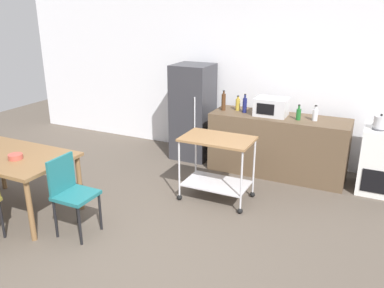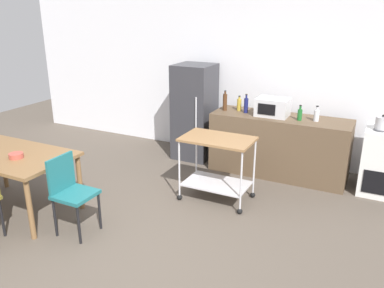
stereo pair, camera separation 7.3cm
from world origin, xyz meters
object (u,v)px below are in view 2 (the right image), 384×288
object	(u,v)px
dining_table	(11,160)
bottle_soy_sauce	(316,115)
bottle_hot_sauce	(300,114)
kettle	(382,123)
microwave	(273,107)
bottle_olive_oil	(225,102)
bottle_sesame_oil	(246,105)
kitchen_cart	(217,158)
chair_teal	(70,189)
fruit_bowl	(16,156)
refrigerator	(195,112)
bottle_vinegar	(239,104)

from	to	relation	value
dining_table	bottle_soy_sauce	xyz separation A→B (m)	(3.10, 2.55, 0.32)
bottle_hot_sauce	kettle	xyz separation A→B (m)	(1.05, -0.00, 0.01)
dining_table	microwave	distance (m)	3.57
bottle_olive_oil	kettle	bearing A→B (deg)	-1.44
bottle_hot_sauce	kettle	size ratio (longest dim) A/B	0.91
bottle_sesame_oil	bottle_soy_sauce	distance (m)	1.03
bottle_sesame_oil	bottle_soy_sauce	bearing A→B (deg)	0.34
dining_table	kitchen_cart	xyz separation A→B (m)	(2.11, 1.39, -0.10)
bottle_soy_sauce	dining_table	bearing A→B (deg)	-140.61
chair_teal	microwave	xyz separation A→B (m)	(1.49, 2.61, 0.51)
chair_teal	bottle_soy_sauce	size ratio (longest dim) A/B	4.07
chair_teal	bottle_olive_oil	world-z (taller)	bottle_olive_oil
fruit_bowl	refrigerator	bearing A→B (deg)	70.43
bottle_vinegar	bottle_hot_sauce	xyz separation A→B (m)	(0.95, -0.14, -0.01)
kettle	microwave	bearing A→B (deg)	177.40
bottle_sesame_oil	bottle_hot_sauce	size ratio (longest dim) A/B	1.29
dining_table	kitchen_cart	distance (m)	2.53
bottle_vinegar	bottle_hot_sauce	world-z (taller)	bottle_vinegar
chair_teal	refrigerator	xyz separation A→B (m)	(0.17, 2.73, 0.26)
bottle_sesame_oil	fruit_bowl	distance (m)	3.23
chair_teal	bottle_sesame_oil	world-z (taller)	bottle_sesame_oil
kitchen_cart	fruit_bowl	world-z (taller)	kitchen_cart
bottle_sesame_oil	bottle_soy_sauce	world-z (taller)	bottle_sesame_oil
kitchen_cart	dining_table	bearing A→B (deg)	-146.70
bottle_soy_sauce	kettle	world-z (taller)	bottle_soy_sauce
microwave	fruit_bowl	size ratio (longest dim) A/B	2.81
bottle_vinegar	refrigerator	bearing A→B (deg)	177.18
bottle_olive_oil	bottle_hot_sauce	xyz separation A→B (m)	(1.15, -0.05, -0.05)
bottle_hot_sauce	bottle_sesame_oil	bearing A→B (deg)	175.94
kitchen_cart	bottle_vinegar	bearing A→B (deg)	97.99
microwave	refrigerator	bearing A→B (deg)	175.09
kettle	bottle_soy_sauce	bearing A→B (deg)	175.42
bottle_sesame_oil	fruit_bowl	xyz separation A→B (m)	(-1.89, -2.61, -0.24)
bottle_vinegar	kitchen_cart	bearing A→B (deg)	-82.01
bottle_sesame_oil	fruit_bowl	bearing A→B (deg)	-125.90
microwave	kettle	distance (m)	1.46
microwave	bottle_hot_sauce	world-z (taller)	microwave
bottle_vinegar	kettle	size ratio (longest dim) A/B	0.95
kitchen_cart	bottle_olive_oil	world-z (taller)	bottle_olive_oil
refrigerator	bottle_sesame_oil	size ratio (longest dim) A/B	5.48
refrigerator	fruit_bowl	distance (m)	2.89
kitchen_cart	bottle_sesame_oil	world-z (taller)	bottle_sesame_oil
refrigerator	bottle_vinegar	xyz separation A→B (m)	(0.78, -0.04, 0.22)
bottle_hot_sauce	microwave	bearing A→B (deg)	171.21
dining_table	fruit_bowl	size ratio (longest dim) A/B	9.17
chair_teal	kettle	bearing A→B (deg)	-49.23
dining_table	refrigerator	distance (m)	2.90
fruit_bowl	kettle	bearing A→B (deg)	34.16
chair_teal	bottle_soy_sauce	distance (m)	3.40
kitchen_cart	chair_teal	bearing A→B (deg)	-127.85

